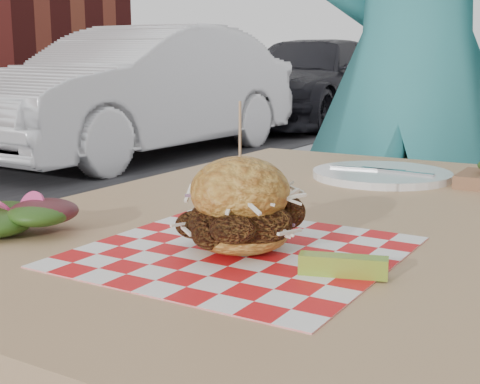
{
  "coord_description": "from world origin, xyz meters",
  "views": [
    {
      "loc": [
        0.73,
        -0.81,
        0.98
      ],
      "look_at": [
        0.33,
        -0.14,
        0.82
      ],
      "focal_mm": 50.0,
      "sensor_mm": 36.0,
      "label": 1
    }
  ],
  "objects_px": {
    "car_dark": "(309,82)",
    "sandwich": "(240,211)",
    "car_white": "(138,91)",
    "patio_table": "(311,258)",
    "patio_chair": "(445,210)",
    "diner": "(411,69)"
  },
  "relations": [
    {
      "from": "car_dark",
      "to": "patio_table",
      "type": "bearing_deg",
      "value": -67.32
    },
    {
      "from": "car_dark",
      "to": "patio_chair",
      "type": "bearing_deg",
      "value": -64.6
    },
    {
      "from": "car_white",
      "to": "patio_table",
      "type": "bearing_deg",
      "value": -46.39
    },
    {
      "from": "patio_chair",
      "to": "sandwich",
      "type": "bearing_deg",
      "value": -105.88
    },
    {
      "from": "diner",
      "to": "patio_chair",
      "type": "xyz_separation_m",
      "value": [
        0.12,
        0.01,
        -0.4
      ]
    },
    {
      "from": "diner",
      "to": "car_dark",
      "type": "distance_m",
      "value": 8.21
    },
    {
      "from": "patio_chair",
      "to": "diner",
      "type": "bearing_deg",
      "value": 166.61
    },
    {
      "from": "diner",
      "to": "car_white",
      "type": "height_order",
      "value": "diner"
    },
    {
      "from": "patio_chair",
      "to": "car_dark",
      "type": "bearing_deg",
      "value": 99.56
    },
    {
      "from": "car_white",
      "to": "car_dark",
      "type": "bearing_deg",
      "value": 91.45
    },
    {
      "from": "diner",
      "to": "sandwich",
      "type": "height_order",
      "value": "diner"
    },
    {
      "from": "diner",
      "to": "car_white",
      "type": "relative_size",
      "value": 0.48
    },
    {
      "from": "car_white",
      "to": "patio_table",
      "type": "xyz_separation_m",
      "value": [
        3.9,
        -4.31,
        0.02
      ]
    },
    {
      "from": "car_white",
      "to": "car_dark",
      "type": "relative_size",
      "value": 0.91
    },
    {
      "from": "car_dark",
      "to": "patio_table",
      "type": "distance_m",
      "value": 9.14
    },
    {
      "from": "diner",
      "to": "car_dark",
      "type": "height_order",
      "value": "diner"
    },
    {
      "from": "car_white",
      "to": "patio_chair",
      "type": "height_order",
      "value": "car_white"
    },
    {
      "from": "patio_chair",
      "to": "sandwich",
      "type": "distance_m",
      "value": 1.27
    },
    {
      "from": "patio_table",
      "to": "patio_chair",
      "type": "relative_size",
      "value": 1.26
    },
    {
      "from": "car_dark",
      "to": "sandwich",
      "type": "distance_m",
      "value": 9.39
    },
    {
      "from": "diner",
      "to": "patio_table",
      "type": "bearing_deg",
      "value": 91.85
    },
    {
      "from": "car_dark",
      "to": "patio_chair",
      "type": "height_order",
      "value": "car_dark"
    }
  ]
}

